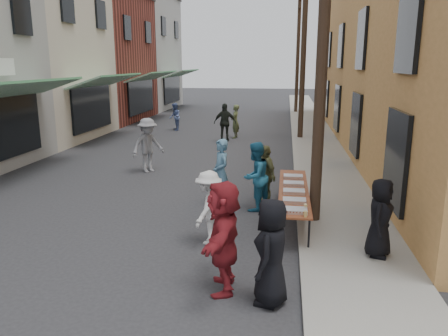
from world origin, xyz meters
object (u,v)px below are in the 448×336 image
(catering_tray_sausage, at_px, (295,210))
(guest_front_c, at_px, (255,176))
(utility_pole_far, at_px, (298,52))
(server, at_px, (380,218))
(utility_pole_near, at_px, (324,26))
(utility_pole_mid, at_px, (304,46))
(serving_table, at_px, (294,191))
(guest_front_a, at_px, (271,252))

(catering_tray_sausage, bearing_deg, guest_front_c, 113.50)
(utility_pole_far, distance_m, server, 26.16)
(guest_front_c, xyz_separation_m, server, (2.56, -2.66, -0.03))
(utility_pole_near, distance_m, utility_pole_mid, 12.00)
(utility_pole_far, height_order, serving_table, utility_pole_far)
(guest_front_c, bearing_deg, catering_tray_sausage, 52.92)
(utility_pole_near, relative_size, server, 5.88)
(serving_table, xyz_separation_m, guest_front_c, (-0.97, 0.59, 0.18))
(catering_tray_sausage, bearing_deg, serving_table, 90.00)
(serving_table, distance_m, server, 2.62)
(guest_front_a, relative_size, guest_front_c, 0.97)
(utility_pole_near, bearing_deg, server, -60.08)
(utility_pole_near, xyz_separation_m, guest_front_c, (-1.47, 0.78, -3.61))
(guest_front_a, bearing_deg, serving_table, -173.18)
(serving_table, bearing_deg, guest_front_c, 148.88)
(serving_table, bearing_deg, guest_front_a, -95.84)
(utility_pole_mid, xyz_separation_m, server, (1.09, -13.89, -3.63))
(guest_front_a, distance_m, server, 2.70)
(guest_front_c, bearing_deg, utility_pole_mid, -158.06)
(catering_tray_sausage, distance_m, guest_front_c, 2.44)
(guest_front_c, bearing_deg, server, 73.27)
(serving_table, bearing_deg, utility_pole_near, -20.75)
(utility_pole_far, xyz_separation_m, catering_tray_sausage, (-0.50, -25.46, -3.71))
(utility_pole_mid, height_order, guest_front_a, utility_pole_mid)
(utility_pole_near, height_order, server, utility_pole_near)
(utility_pole_near, distance_m, guest_front_a, 5.28)
(utility_pole_far, distance_m, guest_front_a, 27.98)
(utility_pole_far, xyz_separation_m, serving_table, (-0.50, -23.81, -3.79))
(utility_pole_mid, distance_m, server, 14.40)
(utility_pole_near, relative_size, utility_pole_far, 1.00)
(guest_front_c, relative_size, server, 1.17)
(catering_tray_sausage, distance_m, guest_front_a, 2.30)
(utility_pole_mid, height_order, server, utility_pole_mid)
(catering_tray_sausage, bearing_deg, server, -15.03)
(serving_table, height_order, server, server)
(utility_pole_mid, xyz_separation_m, catering_tray_sausage, (-0.50, -13.46, -3.71))
(guest_front_c, bearing_deg, utility_pole_far, -154.21)
(utility_pole_far, bearing_deg, serving_table, -91.20)
(utility_pole_near, height_order, guest_front_a, utility_pole_near)
(utility_pole_near, height_order, serving_table, utility_pole_near)
(server, bearing_deg, guest_front_a, 154.35)
(server, bearing_deg, utility_pole_near, 51.49)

